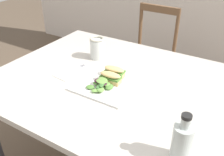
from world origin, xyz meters
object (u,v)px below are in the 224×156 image
dining_table (115,98)px  bottle_cold_brew (181,145)px  sandwich_half_front (110,77)px  fork_on_napkin (75,69)px  mason_jar_iced_tea (97,49)px  plate_lunch (108,84)px  chair_wooden_far (149,57)px  sandwich_half_back (114,72)px

dining_table → bottle_cold_brew: bearing=-36.4°
sandwich_half_front → fork_on_napkin: bearing=176.2°
fork_on_napkin → mason_jar_iced_tea: bearing=84.4°
fork_on_napkin → plate_lunch: bearing=-7.5°
chair_wooden_far → sandwich_half_back: size_ratio=7.57×
dining_table → mason_jar_iced_tea: mason_jar_iced_tea is taller
dining_table → mason_jar_iced_tea: bearing=142.9°
sandwich_half_back → mason_jar_iced_tea: mason_jar_iced_tea is taller
mason_jar_iced_tea → bottle_cold_brew: bearing=-36.7°
sandwich_half_back → dining_table: bearing=-48.2°
sandwich_half_front → bottle_cold_brew: bearing=-32.8°
mason_jar_iced_tea → sandwich_half_front: bearing=-43.5°
sandwich_half_back → bottle_cold_brew: 0.59m
plate_lunch → bottle_cold_brew: size_ratio=1.53×
chair_wooden_far → mason_jar_iced_tea: size_ratio=6.63×
sandwich_half_back → fork_on_napkin: bearing=-169.2°
fork_on_napkin → bottle_cold_brew: (0.71, -0.31, 0.06)m
dining_table → fork_on_napkin: fork_on_napkin is taller
sandwich_half_front → bottle_cold_brew: (0.46, -0.30, 0.03)m
dining_table → bottle_cold_brew: 0.59m
fork_on_napkin → bottle_cold_brew: size_ratio=0.96×
plate_lunch → mason_jar_iced_tea: mason_jar_iced_tea is taller
chair_wooden_far → fork_on_napkin: (-0.05, -0.95, 0.30)m
sandwich_half_front → bottle_cold_brew: 0.55m
mason_jar_iced_tea → fork_on_napkin: bearing=-95.6°
plate_lunch → bottle_cold_brew: 0.55m
sandwich_half_back → bottle_cold_brew: size_ratio=0.59×
fork_on_napkin → bottle_cold_brew: bottle_cold_brew is taller
plate_lunch → sandwich_half_front: sandwich_half_front is taller
mason_jar_iced_tea → chair_wooden_far: bearing=87.3°
dining_table → plate_lunch: bearing=-99.4°
sandwich_half_back → fork_on_napkin: sandwich_half_back is taller
sandwich_half_front → sandwich_half_back: 0.06m
sandwich_half_back → mason_jar_iced_tea: 0.26m
mason_jar_iced_tea → dining_table: bearing=-37.1°
chair_wooden_far → sandwich_half_front: 1.04m
bottle_cold_brew → dining_table: bearing=143.6°
sandwich_half_front → fork_on_napkin: sandwich_half_front is taller
chair_wooden_far → plate_lunch: chair_wooden_far is taller
chair_wooden_far → sandwich_half_front: chair_wooden_far is taller
sandwich_half_back → sandwich_half_front: bearing=-77.2°
dining_table → bottle_cold_brew: bottle_cold_brew is taller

